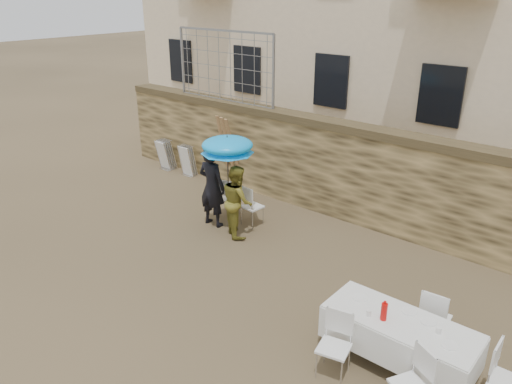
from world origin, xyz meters
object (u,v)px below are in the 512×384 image
Objects in this scene: banquet_table at (401,323)px; man_suit at (212,186)px; couple_chair_right at (252,205)px; table_chair_front_left at (334,347)px; chair_stack_left at (169,153)px; soda_bottle at (384,312)px; table_chair_back at (435,316)px; couple_chair_left at (229,197)px; table_chair_side at (507,380)px; umbrella at (227,148)px; chair_stack_right at (190,160)px; woman_dress at (237,201)px.

man_suit is at bearing 163.05° from banquet_table.
table_chair_front_left is (3.92, -2.89, 0.00)m from couple_chair_right.
table_chair_front_left is 9.29m from chair_stack_left.
table_chair_back is at bearing 67.17° from soda_bottle.
couple_chair_left and table_chair_side have the same top height.
couple_chair_left is at bearing 157.71° from banquet_table.
umbrella is 4.65m from chair_stack_left.
table_chair_side reaches higher than chair_stack_right.
woman_dress is at bearing -14.32° from table_chair_back.
couple_chair_right is at bearing -20.56° from table_chair_back.
couple_chair_left is (0.00, 0.55, -0.44)m from man_suit.
table_chair_back is 9.46m from chair_stack_left.
chair_stack_left is at bearing 140.16° from table_chair_front_left.
couple_chair_left and table_chair_back have the same top height.
soda_bottle is at bearing 140.49° from couple_chair_left.
man_suit is 1.93× the size of table_chair_side.
table_chair_back is at bearing -10.07° from umbrella.
man_suit reaches higher than chair_stack_left.
couple_chair_left is 5.45m from table_chair_front_left.
couple_chair_right is (-0.05, 0.55, -0.31)m from woman_dress.
couple_chair_right is (0.70, 0.55, -0.44)m from man_suit.
banquet_table is (4.82, -1.69, -1.14)m from umbrella.
man_suit is 5.50m from table_chair_back.
couple_chair_left is 0.70m from couple_chair_right.
soda_bottle is at bearing 157.68° from couple_chair_right.
table_chair_front_left is at bearing -178.23° from woman_dress.
chair_stack_right is (-3.46, 1.32, -0.02)m from couple_chair_right.
soda_bottle is 8.59m from chair_stack_right.
umbrella is at bearing -23.62° from chair_stack_left.
chair_stack_left is at bearing -31.91° from man_suit.
chair_stack_left and chair_stack_right have the same top height.
umbrella is 5.24m from banquet_table.
couple_chair_right is 3.70m from chair_stack_right.
table_chair_back is (5.42, -1.34, 0.00)m from couple_chair_left.
table_chair_side is (6.22, -1.59, -1.39)m from umbrella.
chair_stack_right is at bearing 156.53° from banquet_table.
table_chair_front_left is (-0.60, -0.75, -0.25)m from banquet_table.
man_suit is at bearing 32.92° from woman_dress.
table_chair_side is 10.82m from chair_stack_left.
table_chair_side is 1.04× the size of chair_stack_left.
couple_chair_right is 1.00× the size of table_chair_front_left.
banquet_table is 0.86m from table_chair_back.
couple_chair_right and table_chair_front_left have the same top height.
soda_bottle is (5.02, -2.29, 0.43)m from couple_chair_left.
soda_bottle is at bearing -21.72° from umbrella.
woman_dress is 6.07m from table_chair_side.
woman_dress is 1.64× the size of couple_chair_left.
man_suit is 0.71m from couple_chair_left.
man_suit is 1.93× the size of couple_chair_left.
chair_stack_left is at bearing 158.68° from banquet_table.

